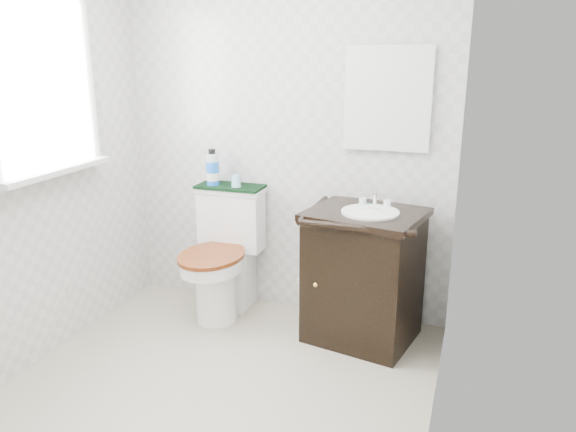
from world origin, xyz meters
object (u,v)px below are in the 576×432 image
Objects in this scene: cup at (236,181)px; toilet at (225,260)px; mouthwash_bottle at (213,169)px; trash_bin at (313,295)px; vanity at (364,273)px.

toilet is at bearing -119.78° from cup.
mouthwash_bottle reaches higher than toilet.
toilet is 0.64m from trash_bin.
trash_bin is at bearing 13.01° from toilet.
trash_bin is (-0.38, 0.20, -0.29)m from vanity.
cup is at bearing 170.02° from vanity.
mouthwash_bottle is at bearing 179.89° from cup.
trash_bin is at bearing 3.02° from mouthwash_bottle.
toilet is at bearing -40.71° from mouthwash_bottle.
vanity is 3.79× the size of mouthwash_bottle.
mouthwash_bottle is at bearing 171.55° from vanity.
cup is (0.17, -0.00, -0.07)m from mouthwash_bottle.
toilet is at bearing 176.32° from vanity.
mouthwash_bottle reaches higher than vanity.
mouthwash_bottle reaches higher than cup.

